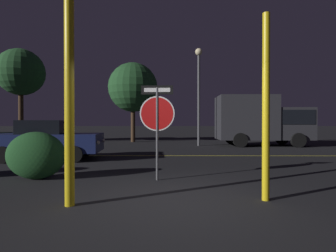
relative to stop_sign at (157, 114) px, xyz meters
name	(u,v)px	position (x,y,z in m)	size (l,w,h in m)	color
ground_plane	(175,201)	(0.41, -1.75, -1.62)	(260.00, 260.00, 0.00)	black
road_center_stripe	(172,156)	(0.41, 4.86, -1.62)	(43.34, 0.12, 0.01)	gold
stop_sign	(157,114)	(0.00, 0.00, 0.00)	(0.86, 0.06, 2.33)	#4C4C51
yellow_pole_left	(69,100)	(-1.39, -2.00, 0.18)	(0.16, 0.16, 3.59)	yellow
yellow_pole_right	(266,107)	(2.05, -1.67, 0.07)	(0.13, 0.13, 3.39)	yellow
hedge_bush_1	(36,155)	(-3.04, 0.10, -1.03)	(1.47, 0.86, 1.19)	#1E4C23
passing_car_2	(48,140)	(-4.42, 3.67, -0.87)	(4.16, 2.29, 1.51)	navy
delivery_truck	(262,120)	(6.07, 9.96, 0.00)	(5.61, 2.61, 3.09)	#2D2D33
street_lamp	(199,82)	(2.11, 9.86, 2.36)	(0.45, 0.45, 6.05)	#4C4C51
tree_0	(133,88)	(-2.45, 13.19, 2.45)	(3.67, 3.67, 5.93)	#422D1E
tree_1	(21,73)	(-9.92, 11.48, 3.25)	(3.17, 3.17, 6.49)	#422D1E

